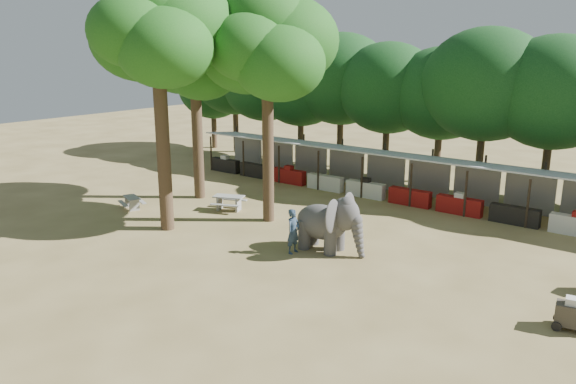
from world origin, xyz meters
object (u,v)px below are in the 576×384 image
Objects in this scene: yard_tree_left at (195,52)px; handler at (293,231)px; elephant at (330,223)px; picnic_table_far at (229,201)px; cart_front at (573,314)px; picnic_table_near at (132,201)px; yard_tree_back at (267,45)px; yard_tree_center at (158,30)px.

yard_tree_left reaches higher than handler.
yard_tree_left is at bearing 161.22° from elephant.
elephant is 1.72× the size of handler.
picnic_table_far is 1.72× the size of cart_front.
picnic_table_near is 1.43× the size of cart_front.
handler is (-1.07, -1.13, -0.30)m from elephant.
yard_tree_left is 6.57× the size of picnic_table_near.
cart_front is at bearing -11.39° from yard_tree_left.
yard_tree_left reaches higher than elephant.
elephant is (10.95, -2.95, -6.94)m from yard_tree_left.
cart_front is (21.74, -0.09, 0.09)m from picnic_table_near.
elephant reaches higher than picnic_table_near.
yard_tree_left is 8.83m from picnic_table_near.
elephant reaches higher than handler.
cart_front is at bearing -12.17° from yard_tree_back.
yard_tree_center is 9.52m from picnic_table_far.
yard_tree_center is at bearing -59.04° from yard_tree_left.
elephant is 12.04m from picnic_table_near.
handler is 10.90m from picnic_table_near.
handler is 7.21m from picnic_table_far.
elephant is 9.88m from cart_front.
elephant is 1.59m from handler.
picnic_table_near is at bearing 90.65° from handler.
picnic_table_far is at bearing -177.70° from yard_tree_back.
elephant is at bearing -35.76° from picnic_table_far.
elephant is (7.95, 2.05, -7.95)m from yard_tree_center.
yard_tree_left is at bearing 139.43° from picnic_table_far.
picnic_table_near is at bearing -167.70° from picnic_table_far.
picnic_table_far is (-2.68, -0.11, -8.02)m from yard_tree_back.
cart_front is at bearing 2.66° from yard_tree_center.
cart_front is (20.72, -4.18, -7.68)m from yard_tree_left.
yard_tree_left is 5.74× the size of handler.
picnic_table_near is (-7.01, -3.08, -8.11)m from yard_tree_back.
yard_tree_left is 9.40× the size of cart_front.
picnic_table_far is (0.32, 3.89, -8.69)m from yard_tree_center.
yard_tree_left reaches higher than picnic_table_near.
handler is at bearing -46.60° from picnic_table_far.
yard_tree_center is at bearing 98.24° from handler.
yard_tree_center reaches higher than picnic_table_far.
cart_front is (9.78, -1.22, -0.74)m from elephant.
picnic_table_near is at bearing -178.29° from elephant.
cart_front is at bearing -10.80° from elephant.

